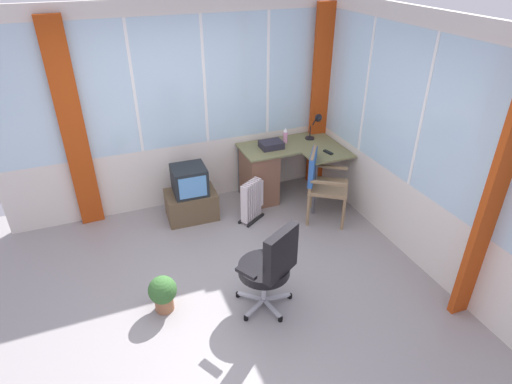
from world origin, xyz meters
name	(u,v)px	position (x,y,z in m)	size (l,w,h in m)	color
ground	(225,294)	(0.00, 0.00, -0.03)	(5.31, 4.92, 0.06)	gray
north_window_panel	(172,111)	(0.00, 1.99, 1.31)	(4.31, 0.07, 2.63)	silver
east_window_panel	(419,145)	(2.19, 0.00, 1.31)	(0.07, 3.92, 2.63)	silver
curtain_north_left	(73,130)	(-1.19, 1.91, 1.26)	(0.28, 0.07, 2.53)	#AD3C11
curtain_corner	(321,99)	(2.06, 1.86, 1.26)	(0.28, 0.07, 2.53)	#AD3C11
curtain_east_far	(496,200)	(2.11, -1.08, 1.26)	(0.28, 0.07, 2.53)	#AD3C11
desk	(264,172)	(1.11, 1.62, 0.42)	(1.33, 0.97, 0.76)	olive
desk_lamp	(317,123)	(1.91, 1.65, 1.00)	(0.22, 0.19, 0.37)	black
tv_remote	(328,152)	(1.84, 1.19, 0.77)	(0.04, 0.15, 0.02)	black
spray_bottle	(285,135)	(1.46, 1.71, 0.87)	(0.06, 0.06, 0.22)	pink
paper_tray	(271,145)	(1.21, 1.62, 0.81)	(0.30, 0.23, 0.09)	#282531
wooden_armchair	(319,177)	(1.57, 0.91, 0.59)	(0.67, 0.67, 0.93)	#8A6E4E
office_chair	(271,264)	(0.35, -0.36, 0.54)	(0.62, 0.59, 0.96)	#B7B7BF
tv_on_stand	(191,196)	(0.04, 1.52, 0.32)	(0.65, 0.46, 0.73)	brown
space_heater	(252,200)	(0.77, 1.18, 0.28)	(0.40, 0.34, 0.56)	silver
potted_plant	(163,292)	(-0.62, 0.00, 0.22)	(0.28, 0.28, 0.39)	#9A6141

